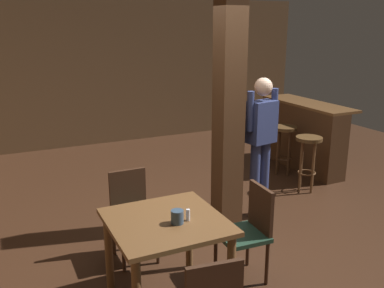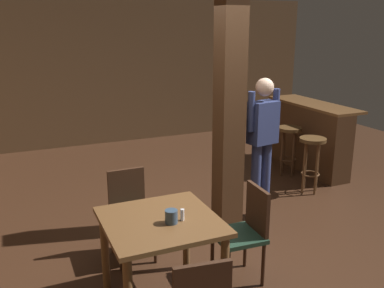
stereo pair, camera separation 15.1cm
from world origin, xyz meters
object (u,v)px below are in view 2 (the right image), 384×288
object	(u,v)px
dining_table	(161,234)
standing_person	(262,139)
bar_stool_near	(312,151)
bar_stool_mid	(289,139)
napkin_cup	(171,217)
bar_counter	(306,136)
chair_north	(130,209)
chair_east	(246,229)
salt_shaker	(182,215)

from	to	relation	value
dining_table	standing_person	world-z (taller)	standing_person
standing_person	bar_stool_near	distance (m)	1.24
dining_table	bar_stool_near	bearing A→B (deg)	28.72
bar_stool_near	bar_stool_mid	world-z (taller)	bar_stool_near
standing_person	bar_stool_mid	distance (m)	1.72
napkin_cup	bar_counter	distance (m)	4.17
bar_counter	standing_person	bearing A→B (deg)	-142.50
chair_north	chair_east	size ratio (longest dim) A/B	1.00
bar_counter	bar_stool_near	size ratio (longest dim) A/B	2.20
chair_north	bar_counter	bearing A→B (deg)	24.57
chair_east	dining_table	bearing A→B (deg)	-178.60
salt_shaker	chair_east	bearing A→B (deg)	9.41
dining_table	bar_stool_near	xyz separation A→B (m)	(2.77, 1.52, -0.04)
bar_counter	bar_stool_near	world-z (taller)	bar_counter
chair_east	bar_stool_near	distance (m)	2.45
dining_table	standing_person	bearing A→B (deg)	33.41
standing_person	bar_stool_mid	world-z (taller)	standing_person
chair_north	bar_stool_mid	distance (m)	3.23
dining_table	bar_stool_mid	size ratio (longest dim) A/B	1.19
bar_stool_mid	salt_shaker	bearing A→B (deg)	-139.78
dining_table	chair_north	world-z (taller)	chair_north
chair_east	napkin_cup	bearing A→B (deg)	-171.21
chair_east	standing_person	xyz separation A→B (m)	(0.85, 1.08, 0.50)
napkin_cup	bar_stool_mid	xyz separation A→B (m)	(2.84, 2.33, -0.24)
bar_counter	salt_shaker	bearing A→B (deg)	-142.16
chair_north	bar_stool_mid	xyz separation A→B (m)	(2.93, 1.37, 0.08)
chair_east	bar_stool_near	world-z (taller)	chair_east
salt_shaker	bar_stool_mid	size ratio (longest dim) A/B	0.13
chair_north	salt_shaker	bearing A→B (deg)	-78.95
bar_counter	dining_table	bearing A→B (deg)	-144.47
dining_table	napkin_cup	world-z (taller)	napkin_cup
standing_person	bar_stool_near	size ratio (longest dim) A/B	2.17
standing_person	bar_counter	xyz separation A→B (m)	(1.71, 1.31, -0.45)
salt_shaker	bar_counter	xyz separation A→B (m)	(3.22, 2.50, -0.27)
salt_shaker	standing_person	world-z (taller)	standing_person
chair_east	bar_counter	xyz separation A→B (m)	(2.55, 2.39, 0.04)
dining_table	bar_stool_mid	bearing A→B (deg)	37.55
chair_north	bar_stool_mid	world-z (taller)	chair_north
standing_person	bar_stool_mid	size ratio (longest dim) A/B	2.21
bar_counter	bar_stool_mid	size ratio (longest dim) A/B	2.25
chair_east	bar_stool_mid	size ratio (longest dim) A/B	1.15
chair_north	standing_person	bearing A→B (deg)	8.27
salt_shaker	bar_counter	size ratio (longest dim) A/B	0.06
standing_person	bar_counter	world-z (taller)	standing_person
napkin_cup	standing_person	distance (m)	2.02
chair_north	chair_east	xyz separation A→B (m)	(0.85, -0.83, 0.00)
napkin_cup	bar_stool_mid	world-z (taller)	napkin_cup
bar_stool_mid	bar_stool_near	bearing A→B (deg)	-100.50
dining_table	napkin_cup	distance (m)	0.22
napkin_cup	salt_shaker	size ratio (longest dim) A/B	1.13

